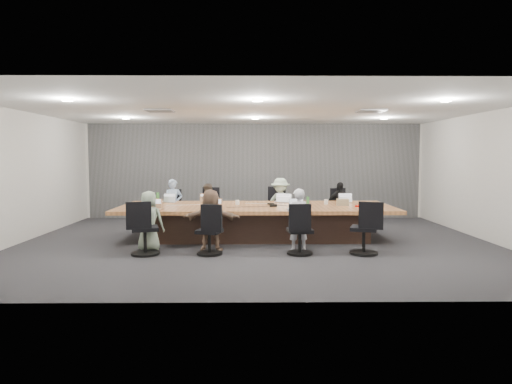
{
  "coord_description": "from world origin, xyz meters",
  "views": [
    {
      "loc": [
        -0.12,
        -9.59,
        1.82
      ],
      "look_at": [
        0.0,
        0.4,
        1.05
      ],
      "focal_mm": 32.0,
      "sensor_mm": 36.0,
      "label": 1
    }
  ],
  "objects_px": {
    "chair_5": "(209,235)",
    "laptop_2": "(282,202)",
    "chair_3": "(337,212)",
    "person_4": "(149,221)",
    "chair_0": "(176,212)",
    "chair_4": "(145,233)",
    "laptop_4": "(155,209)",
    "bottle_green_right": "(308,202)",
    "person_1": "(209,206)",
    "laptop_6": "(295,209)",
    "chair_7": "(364,233)",
    "laptop_1": "(207,202)",
    "mug_brown": "(134,204)",
    "person_5": "(211,220)",
    "person_6": "(298,220)",
    "chair_1": "(210,211)",
    "bottle_clear": "(215,201)",
    "person_0": "(173,204)",
    "chair_2": "(279,210)",
    "laptop_0": "(169,202)",
    "snack_packet": "(359,206)",
    "laptop_3": "(344,201)",
    "bottle_green_left": "(158,198)",
    "stapler": "(273,206)",
    "conference_table": "(256,221)",
    "person_2": "(280,204)",
    "canvas_bag": "(343,202)",
    "person_3": "(339,206)",
    "chair_6": "(300,235)",
    "laptop_5": "(213,209)"
  },
  "relations": [
    {
      "from": "laptop_1",
      "to": "mug_brown",
      "type": "xyz_separation_m",
      "value": [
        -1.48,
        -1.01,
        0.05
      ]
    },
    {
      "from": "canvas_bag",
      "to": "laptop_3",
      "type": "bearing_deg",
      "value": 76.8
    },
    {
      "from": "chair_1",
      "to": "chair_4",
      "type": "height_order",
      "value": "chair_1"
    },
    {
      "from": "laptop_1",
      "to": "bottle_green_left",
      "type": "distance_m",
      "value": 1.17
    },
    {
      "from": "laptop_2",
      "to": "person_6",
      "type": "bearing_deg",
      "value": 105.2
    },
    {
      "from": "chair_7",
      "to": "person_6",
      "type": "xyz_separation_m",
      "value": [
        -1.2,
        0.35,
        0.2
      ]
    },
    {
      "from": "chair_1",
      "to": "bottle_clear",
      "type": "xyz_separation_m",
      "value": [
        0.27,
        -1.81,
        0.43
      ]
    },
    {
      "from": "conference_table",
      "to": "person_2",
      "type": "height_order",
      "value": "person_2"
    },
    {
      "from": "conference_table",
      "to": "person_4",
      "type": "height_order",
      "value": "person_4"
    },
    {
      "from": "chair_3",
      "to": "bottle_green_right",
      "type": "xyz_separation_m",
      "value": [
        -1.0,
        -1.93,
        0.46
      ]
    },
    {
      "from": "laptop_4",
      "to": "person_2",
      "type": "bearing_deg",
      "value": 49.09
    },
    {
      "from": "person_1",
      "to": "mug_brown",
      "type": "relative_size",
      "value": 10.22
    },
    {
      "from": "laptop_3",
      "to": "laptop_4",
      "type": "relative_size",
      "value": 1.01
    },
    {
      "from": "chair_0",
      "to": "person_6",
      "type": "xyz_separation_m",
      "value": [
        2.87,
        -3.05,
        0.23
      ]
    },
    {
      "from": "chair_0",
      "to": "laptop_6",
      "type": "xyz_separation_m",
      "value": [
        2.87,
        -2.5,
        0.37
      ]
    },
    {
      "from": "person_4",
      "to": "stapler",
      "type": "xyz_separation_m",
      "value": [
        2.45,
        1.05,
        0.18
      ]
    },
    {
      "from": "person_2",
      "to": "laptop_5",
      "type": "relative_size",
      "value": 3.62
    },
    {
      "from": "chair_5",
      "to": "laptop_2",
      "type": "bearing_deg",
      "value": 74.46
    },
    {
      "from": "person_5",
      "to": "person_6",
      "type": "height_order",
      "value": "person_6"
    },
    {
      "from": "chair_3",
      "to": "person_1",
      "type": "distance_m",
      "value": 3.32
    },
    {
      "from": "chair_1",
      "to": "laptop_4",
      "type": "height_order",
      "value": "chair_1"
    },
    {
      "from": "person_1",
      "to": "bottle_green_left",
      "type": "height_order",
      "value": "person_1"
    },
    {
      "from": "chair_5",
      "to": "person_0",
      "type": "height_order",
      "value": "person_0"
    },
    {
      "from": "chair_0",
      "to": "chair_7",
      "type": "distance_m",
      "value": 5.3
    },
    {
      "from": "person_2",
      "to": "laptop_2",
      "type": "relative_size",
      "value": 3.7
    },
    {
      "from": "laptop_0",
      "to": "chair_7",
      "type": "bearing_deg",
      "value": 161.43
    },
    {
      "from": "chair_6",
      "to": "conference_table",
      "type": "bearing_deg",
      "value": 108.63
    },
    {
      "from": "laptop_0",
      "to": "laptop_1",
      "type": "bearing_deg",
      "value": -166.96
    },
    {
      "from": "laptop_3",
      "to": "laptop_6",
      "type": "distance_m",
      "value": 2.08
    },
    {
      "from": "laptop_6",
      "to": "laptop_0",
      "type": "bearing_deg",
      "value": 138.1
    },
    {
      "from": "chair_2",
      "to": "laptop_0",
      "type": "height_order",
      "value": "chair_2"
    },
    {
      "from": "chair_4",
      "to": "bottle_green_right",
      "type": "bearing_deg",
      "value": 9.32
    },
    {
      "from": "person_6",
      "to": "stapler",
      "type": "distance_m",
      "value": 1.15
    },
    {
      "from": "person_1",
      "to": "person_4",
      "type": "height_order",
      "value": "person_4"
    },
    {
      "from": "chair_5",
      "to": "person_1",
      "type": "height_order",
      "value": "person_1"
    },
    {
      "from": "chair_4",
      "to": "laptop_4",
      "type": "xyz_separation_m",
      "value": [
        0.0,
        0.9,
        0.33
      ]
    },
    {
      "from": "person_3",
      "to": "canvas_bag",
      "type": "height_order",
      "value": "person_3"
    },
    {
      "from": "person_0",
      "to": "person_5",
      "type": "relative_size",
      "value": 1.04
    },
    {
      "from": "person_6",
      "to": "canvas_bag",
      "type": "distance_m",
      "value": 1.79
    },
    {
      "from": "laptop_1",
      "to": "laptop_3",
      "type": "xyz_separation_m",
      "value": [
        3.29,
        0.0,
        0.0
      ]
    },
    {
      "from": "chair_3",
      "to": "person_4",
      "type": "relative_size",
      "value": 0.68
    },
    {
      "from": "chair_4",
      "to": "mug_brown",
      "type": "xyz_separation_m",
      "value": [
        -0.57,
        1.49,
        0.38
      ]
    },
    {
      "from": "laptop_3",
      "to": "canvas_bag",
      "type": "distance_m",
      "value": 0.81
    },
    {
      "from": "chair_0",
      "to": "chair_4",
      "type": "bearing_deg",
      "value": 108.82
    },
    {
      "from": "chair_7",
      "to": "laptop_5",
      "type": "xyz_separation_m",
      "value": [
        -2.88,
        0.9,
        0.34
      ]
    },
    {
      "from": "snack_packet",
      "to": "chair_4",
      "type": "bearing_deg",
      "value": -162.1
    },
    {
      "from": "canvas_bag",
      "to": "person_3",
      "type": "bearing_deg",
      "value": 82.13
    },
    {
      "from": "laptop_3",
      "to": "laptop_6",
      "type": "xyz_separation_m",
      "value": [
        -1.33,
        -1.6,
        0.0
      ]
    },
    {
      "from": "person_1",
      "to": "bottle_green_right",
      "type": "xyz_separation_m",
      "value": [
        2.3,
        -1.58,
        0.28
      ]
    },
    {
      "from": "bottle_green_left",
      "to": "bottle_green_right",
      "type": "relative_size",
      "value": 1.18
    }
  ]
}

